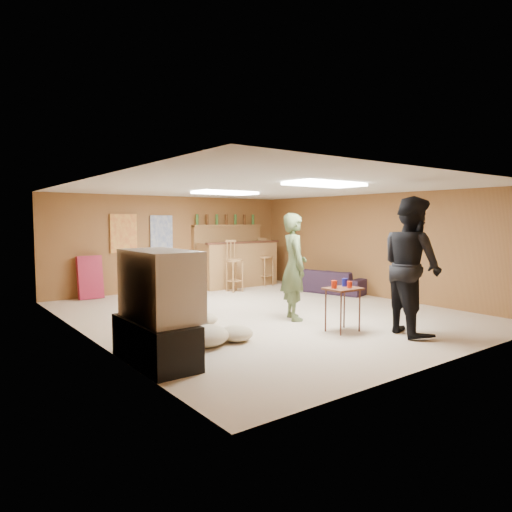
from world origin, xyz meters
TOP-DOWN VIEW (x-y plane):
  - ground at (0.00, 0.00)m, footprint 7.00×7.00m
  - ceiling at (0.00, 0.00)m, footprint 6.00×7.00m
  - wall_back at (0.00, 3.50)m, footprint 6.00×0.02m
  - wall_front at (0.00, -3.50)m, footprint 6.00×0.02m
  - wall_left at (-3.00, 0.00)m, footprint 0.02×7.00m
  - wall_right at (3.00, 0.00)m, footprint 0.02×7.00m
  - tv_stand at (-2.72, -1.50)m, footprint 0.55×1.30m
  - dvd_box at (-2.50, -1.50)m, footprint 0.35×0.50m
  - tv_body at (-2.65, -1.50)m, footprint 0.60×1.10m
  - tv_screen at (-2.34, -1.50)m, footprint 0.02×0.95m
  - bar_counter at (1.50, 2.95)m, footprint 2.00×0.60m
  - bar_lip at (1.50, 2.70)m, footprint 2.10×0.12m
  - bar_shelf at (1.50, 3.40)m, footprint 2.00×0.18m
  - bar_backing at (1.50, 3.42)m, footprint 2.00×0.14m
  - poster_left at (-1.20, 3.46)m, footprint 0.60×0.03m
  - poster_right at (-0.30, 3.46)m, footprint 0.55×0.03m
  - folding_chair_stack at (-2.00, 3.30)m, footprint 0.50×0.26m
  - ceiling_panel_front at (0.00, -1.50)m, footprint 1.20×0.60m
  - ceiling_panel_back at (0.00, 1.20)m, footprint 1.20×0.60m
  - person_olive at (0.10, -0.72)m, footprint 0.65×0.76m
  - person_black at (0.81, -2.45)m, footprint 1.06×1.17m
  - sofa at (2.62, 0.96)m, footprint 1.15×1.89m
  - tray_table at (0.12, -1.77)m, footprint 0.51×0.41m
  - cup_red_near at (-0.02, -1.73)m, footprint 0.09×0.09m
  - cup_red_far at (0.19, -1.84)m, footprint 0.07×0.07m
  - cup_blue at (0.26, -1.68)m, footprint 0.11×0.11m
  - bar_stool_left at (0.96, 2.30)m, footprint 0.48×0.48m
  - bar_stool_right at (2.14, 2.66)m, footprint 0.46×0.46m
  - cushion_near_tv at (-1.90, -1.23)m, footprint 0.72×0.72m
  - cushion_mid at (-1.30, -0.19)m, footprint 0.47×0.47m
  - cushion_far at (-1.44, -1.27)m, footprint 0.54×0.54m
  - bottle_row at (1.44, 3.38)m, footprint 1.76×0.08m

SIDE VIEW (x-z plane):
  - ground at x=0.00m, z-range 0.00..0.00m
  - cushion_mid at x=-1.30m, z-range 0.00..0.19m
  - cushion_far at x=-1.44m, z-range 0.00..0.21m
  - cushion_near_tv at x=-1.90m, z-range 0.00..0.27m
  - dvd_box at x=-2.50m, z-range 0.11..0.19m
  - tv_stand at x=-2.72m, z-range 0.00..0.50m
  - sofa at x=2.62m, z-range 0.00..0.52m
  - tray_table at x=0.12m, z-range 0.00..0.65m
  - folding_chair_stack at x=-2.00m, z-range -0.01..0.91m
  - bar_counter at x=1.50m, z-range 0.00..1.10m
  - bar_stool_left at x=0.96m, z-range 0.00..1.15m
  - bar_stool_right at x=2.14m, z-range 0.00..1.23m
  - cup_red_far at x=0.19m, z-range 0.65..0.75m
  - cup_red_near at x=-0.02m, z-range 0.65..0.77m
  - cup_blue at x=0.26m, z-range 0.65..0.77m
  - person_olive at x=0.10m, z-range 0.00..1.76m
  - tv_body at x=-2.65m, z-range 0.50..1.30m
  - tv_screen at x=-2.34m, z-range 0.57..1.23m
  - person_black at x=0.81m, z-range 0.00..1.98m
  - wall_back at x=0.00m, z-range 0.00..2.20m
  - wall_front at x=0.00m, z-range 0.00..2.20m
  - wall_left at x=-3.00m, z-range 0.00..2.20m
  - wall_right at x=3.00m, z-range 0.00..2.20m
  - bar_lip at x=1.50m, z-range 1.08..1.12m
  - bar_backing at x=1.50m, z-range 0.90..1.50m
  - poster_left at x=-1.20m, z-range 0.93..1.78m
  - poster_right at x=-0.30m, z-range 0.95..1.75m
  - bar_shelf at x=1.50m, z-range 1.48..1.52m
  - bottle_row at x=1.44m, z-range 1.52..1.78m
  - ceiling_panel_front at x=0.00m, z-range 2.15..2.19m
  - ceiling_panel_back at x=0.00m, z-range 2.15..2.19m
  - ceiling at x=0.00m, z-range 2.19..2.21m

